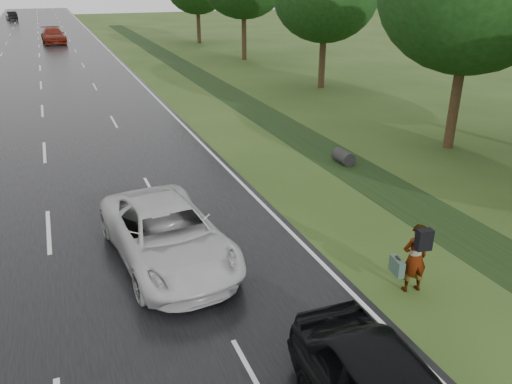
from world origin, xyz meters
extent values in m
cube|color=black|center=(0.00, 45.00, 0.02)|extent=(14.00, 180.00, 0.04)
cube|color=silver|center=(6.75, 45.00, 0.04)|extent=(0.12, 180.00, 0.01)
cube|color=silver|center=(0.00, 45.00, 0.04)|extent=(0.12, 180.00, 0.01)
cube|color=black|center=(11.50, 20.00, 0.00)|extent=(2.20, 120.00, 0.01)
cylinder|color=#2D2D2D|center=(11.50, 10.00, 0.25)|extent=(0.56, 1.00, 0.56)
cylinder|color=#392717|center=(17.00, 10.00, 1.92)|extent=(0.44, 0.44, 3.84)
cylinder|color=#392717|center=(18.20, 24.00, 1.76)|extent=(0.44, 0.44, 3.52)
cylinder|color=#392717|center=(17.80, 38.00, 2.08)|extent=(0.44, 0.44, 4.16)
cylinder|color=#392717|center=(17.50, 52.00, 1.84)|extent=(0.44, 0.44, 3.68)
imported|color=#A5998C|center=(8.20, 1.42, 0.90)|extent=(0.72, 0.53, 1.81)
cube|color=black|center=(8.16, 1.16, 1.54)|extent=(0.39, 0.27, 0.51)
cube|color=#3D5A4F|center=(7.83, 1.57, 0.66)|extent=(0.25, 0.53, 0.41)
cube|color=black|center=(7.83, 1.57, 0.90)|extent=(0.07, 0.17, 0.04)
imported|color=silver|center=(3.00, 5.00, 0.82)|extent=(3.10, 5.84, 1.56)
imported|color=#65170B|center=(1.71, 57.90, 0.90)|extent=(2.83, 6.08, 1.72)
imported|color=black|center=(-4.22, 97.48, 0.77)|extent=(2.27, 4.65, 1.47)
camera|label=1|loc=(0.77, -6.73, 7.09)|focal=35.00mm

